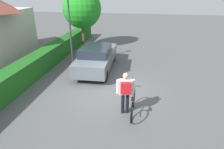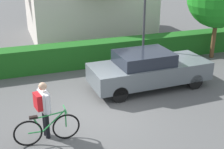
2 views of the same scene
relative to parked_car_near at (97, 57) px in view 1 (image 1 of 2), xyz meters
name	(u,v)px [view 1 (image 1 of 2)]	position (x,y,z in m)	size (l,w,h in m)	color
ground_plane	(111,89)	(-2.35, -1.28, -0.74)	(60.00, 60.00, 0.00)	#4F4F4F
hedge_row	(25,73)	(-2.35, 3.12, -0.20)	(21.76, 0.90, 1.08)	#1A5819
parked_car_near	(97,57)	(0.00, 0.00, 0.00)	(4.60, 1.87, 1.44)	slate
bicycle	(133,104)	(-4.18, -2.43, -0.33)	(1.79, 0.50, 0.94)	black
person_rider	(126,90)	(-4.21, -2.13, 0.27)	(0.42, 0.66, 1.66)	black
street_lamp	(69,21)	(0.55, 1.68, 1.93)	(0.28, 0.28, 4.11)	#38383D
tree_kerbside	(82,9)	(4.55, 2.18, 2.22)	(2.91, 2.91, 4.42)	brown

